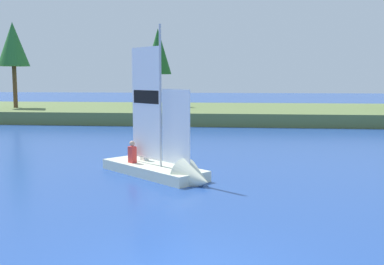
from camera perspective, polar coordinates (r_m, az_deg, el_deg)
The scene contains 4 objects.
shore_bank at distance 39.26m, azimuth 4.83°, elevation 2.47°, with size 80.00×14.53×0.94m, color #5B703D.
shoreline_tree_midleft at distance 41.48m, azimuth -21.47°, elevation 10.17°, with size 2.60×2.60×7.13m.
shoreline_tree_centre at distance 41.52m, azimuth -4.28°, elevation 10.04°, with size 2.40×2.40×6.89m.
sailboat at distance 15.64m, azimuth -2.88°, elevation -4.49°, with size 4.64×4.29×5.69m.
Camera 1 is at (0.91, -7.20, 3.42)m, focal length 42.66 mm.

